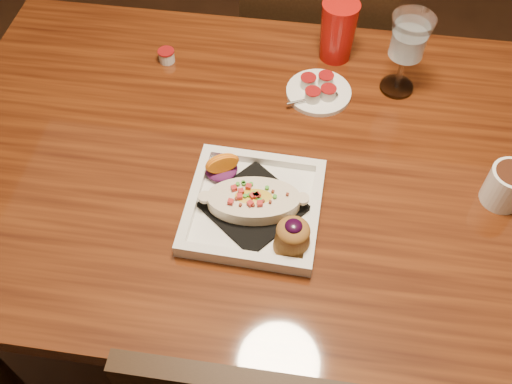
# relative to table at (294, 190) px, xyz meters

# --- Properties ---
(floor) EXTENTS (7.00, 7.00, 0.00)m
(floor) POSITION_rel_table_xyz_m (0.00, 0.00, -0.65)
(floor) COLOR #321D10
(floor) RESTS_ON ground
(table) EXTENTS (1.50, 0.90, 0.75)m
(table) POSITION_rel_table_xyz_m (0.00, 0.00, 0.00)
(table) COLOR maroon
(table) RESTS_ON floor
(chair_far) EXTENTS (0.42, 0.42, 0.93)m
(chair_far) POSITION_rel_table_xyz_m (-0.00, 0.63, -0.15)
(chair_far) COLOR black
(chair_far) RESTS_ON floor
(plate) EXTENTS (0.25, 0.25, 0.08)m
(plate) POSITION_rel_table_xyz_m (-0.06, -0.14, 0.12)
(plate) COLOR white
(plate) RESTS_ON table
(coffee_mug) EXTENTS (0.11, 0.08, 0.08)m
(coffee_mug) POSITION_rel_table_xyz_m (0.40, -0.04, 0.14)
(coffee_mug) COLOR white
(coffee_mug) RESTS_ON table
(goblet) EXTENTS (0.09, 0.09, 0.19)m
(goblet) POSITION_rel_table_xyz_m (0.20, 0.25, 0.23)
(goblet) COLOR silver
(goblet) RESTS_ON table
(saucer) EXTENTS (0.14, 0.14, 0.10)m
(saucer) POSITION_rel_table_xyz_m (0.03, 0.20, 0.11)
(saucer) COLOR white
(saucer) RESTS_ON table
(creamer_loose) EXTENTS (0.04, 0.04, 0.03)m
(creamer_loose) POSITION_rel_table_xyz_m (-0.33, 0.26, 0.11)
(creamer_loose) COLOR silver
(creamer_loose) RESTS_ON table
(red_tumbler) EXTENTS (0.08, 0.08, 0.14)m
(red_tumbler) POSITION_rel_table_xyz_m (0.05, 0.34, 0.17)
(red_tumbler) COLOR red
(red_tumbler) RESTS_ON table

